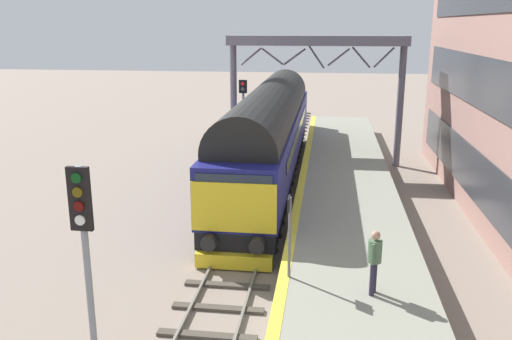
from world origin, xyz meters
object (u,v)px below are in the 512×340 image
object	(u,v)px
signal_post_near	(85,250)
signal_post_mid	(243,111)
waiting_passenger	(375,256)
platform_number_sign	(289,225)
diesel_locomotive	(270,131)

from	to	relation	value
signal_post_near	signal_post_mid	distance (m)	19.77
signal_post_near	signal_post_mid	size ratio (longest dim) A/B	1.07
signal_post_near	waiting_passenger	world-z (taller)	signal_post_near
platform_number_sign	signal_post_mid	bearing A→B (deg)	103.11
signal_post_mid	platform_number_sign	distance (m)	16.49
diesel_locomotive	platform_number_sign	distance (m)	12.44
diesel_locomotive	waiting_passenger	size ratio (longest dim) A/B	12.36
platform_number_sign	signal_post_near	bearing A→B (deg)	-135.24
diesel_locomotive	waiting_passenger	xyz separation A→B (m)	(3.99, -12.93, -0.50)
diesel_locomotive	signal_post_near	bearing A→B (deg)	-96.67
platform_number_sign	diesel_locomotive	bearing A→B (deg)	98.63
signal_post_near	waiting_passenger	xyz separation A→B (m)	(5.86, 3.08, -1.17)
signal_post_near	signal_post_mid	bearing A→B (deg)	90.00
signal_post_mid	waiting_passenger	world-z (taller)	signal_post_mid
diesel_locomotive	waiting_passenger	bearing A→B (deg)	-72.83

